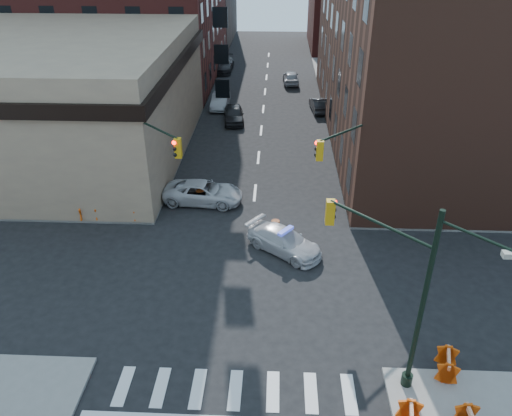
# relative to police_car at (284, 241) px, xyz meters

# --- Properties ---
(ground) EXTENTS (140.00, 140.00, 0.00)m
(ground) POSITION_rel_police_car_xyz_m (-1.98, -3.01, -0.67)
(ground) COLOR black
(ground) RESTS_ON ground
(sidewalk_nw) EXTENTS (34.00, 54.50, 0.15)m
(sidewalk_nw) POSITION_rel_police_car_xyz_m (-24.98, 29.74, -0.59)
(sidewalk_nw) COLOR gray
(sidewalk_nw) RESTS_ON ground
(sidewalk_ne) EXTENTS (34.00, 54.50, 0.15)m
(sidewalk_ne) POSITION_rel_police_car_xyz_m (21.02, 29.74, -0.59)
(sidewalk_ne) COLOR gray
(sidewalk_ne) RESTS_ON ground
(bank_building) EXTENTS (22.00, 22.00, 9.00)m
(bank_building) POSITION_rel_police_car_xyz_m (-18.98, 13.49, 3.83)
(bank_building) COLOR #9F8668
(bank_building) RESTS_ON ground
(commercial_row_ne) EXTENTS (14.00, 34.00, 14.00)m
(commercial_row_ne) POSITION_rel_police_car_xyz_m (11.02, 19.49, 6.33)
(commercial_row_ne) COLOR #502C20
(commercial_row_ne) RESTS_ON ground
(filler_ne) EXTENTS (16.00, 16.00, 12.00)m
(filler_ne) POSITION_rel_police_car_xyz_m (12.02, 54.99, 5.33)
(filler_ne) COLOR #581F1B
(filler_ne) RESTS_ON ground
(signal_pole_se) EXTENTS (5.40, 5.27, 8.00)m
(signal_pole_se) POSITION_rel_police_car_xyz_m (4.06, -8.54, 3.95)
(signal_pole_se) COLOR black
(signal_pole_se) RESTS_ON sidewalk_se
(signal_pole_nw) EXTENTS (3.58, 3.67, 8.00)m
(signal_pole_nw) POSITION_rel_police_car_xyz_m (-7.83, 2.32, 3.67)
(signal_pole_nw) COLOR black
(signal_pole_nw) RESTS_ON sidewalk_nw
(signal_pole_ne) EXTENTS (3.67, 3.58, 8.00)m
(signal_pole_ne) POSITION_rel_police_car_xyz_m (3.86, 2.34, 3.67)
(signal_pole_ne) COLOR black
(signal_pole_ne) RESTS_ON sidewalk_ne
(tree_ne_near) EXTENTS (3.00, 3.00, 4.85)m
(tree_ne_near) POSITION_rel_police_car_xyz_m (5.52, 22.99, 2.82)
(tree_ne_near) COLOR black
(tree_ne_near) RESTS_ON sidewalk_ne
(tree_ne_far) EXTENTS (3.00, 3.00, 4.85)m
(tree_ne_far) POSITION_rel_police_car_xyz_m (5.52, 30.99, 2.82)
(tree_ne_far) COLOR black
(tree_ne_far) RESTS_ON sidewalk_ne
(police_car) EXTENTS (4.77, 4.31, 1.33)m
(police_car) POSITION_rel_police_car_xyz_m (0.00, 0.00, 0.00)
(police_car) COLOR #BCBBBF
(police_car) RESTS_ON ground
(pickup) EXTENTS (5.37, 2.80, 1.45)m
(pickup) POSITION_rel_police_car_xyz_m (-5.33, 5.52, 0.06)
(pickup) COLOR silver
(pickup) RESTS_ON ground
(parked_car_wnear) EXTENTS (2.27, 4.58, 1.50)m
(parked_car_wnear) POSITION_rel_police_car_xyz_m (-4.60, 21.09, 0.08)
(parked_car_wnear) COLOR black
(parked_car_wnear) RESTS_ON ground
(parked_car_wfar) EXTENTS (1.64, 4.46, 1.46)m
(parked_car_wfar) POSITION_rel_police_car_xyz_m (-6.31, 25.19, 0.06)
(parked_car_wfar) COLOR #989BA1
(parked_car_wfar) RESTS_ON ground
(parked_car_wdeep) EXTENTS (2.41, 5.71, 1.64)m
(parked_car_wdeep) POSITION_rel_police_car_xyz_m (-7.48, 39.59, 0.16)
(parked_car_wdeep) COLOR black
(parked_car_wdeep) RESTS_ON ground
(parked_car_enear) EXTENTS (1.83, 4.16, 1.33)m
(parked_car_enear) POSITION_rel_police_car_xyz_m (3.52, 24.60, -0.00)
(parked_car_enear) COLOR black
(parked_car_enear) RESTS_ON ground
(parked_car_efar) EXTENTS (1.95, 4.42, 1.48)m
(parked_car_efar) POSITION_rel_police_car_xyz_m (0.92, 34.31, 0.07)
(parked_car_efar) COLOR #999BA2
(parked_car_efar) RESTS_ON ground
(pedestrian_a) EXTENTS (0.70, 0.56, 1.68)m
(pedestrian_a) POSITION_rel_police_car_xyz_m (-8.48, 3.79, 0.32)
(pedestrian_a) COLOR black
(pedestrian_a) RESTS_ON sidewalk_nw
(pedestrian_b) EXTENTS (1.16, 1.03, 1.98)m
(pedestrian_b) POSITION_rel_police_car_xyz_m (-11.98, 2.99, 0.47)
(pedestrian_b) COLOR black
(pedestrian_b) RESTS_ON sidewalk_nw
(pedestrian_c) EXTENTS (1.22, 0.91, 1.92)m
(pedestrian_c) POSITION_rel_police_car_xyz_m (-13.42, 2.99, 0.44)
(pedestrian_c) COLOR #1D252C
(pedestrian_c) RESTS_ON sidewalk_nw
(barrel_road) EXTENTS (0.61, 0.61, 0.88)m
(barrel_road) POSITION_rel_police_car_xyz_m (-0.52, 1.83, -0.23)
(barrel_road) COLOR #E2460A
(barrel_road) RESTS_ON ground
(barrel_bank) EXTENTS (0.67, 0.67, 1.00)m
(barrel_bank) POSITION_rel_police_car_xyz_m (-5.50, 5.23, -0.17)
(barrel_bank) COLOR #C76609
(barrel_bank) RESTS_ON ground
(barricade_se_a) EXTENTS (0.98, 1.45, 1.00)m
(barricade_se_a) POSITION_rel_police_car_xyz_m (6.52, -8.71, -0.02)
(barricade_se_a) COLOR #DD600A
(barricade_se_a) RESTS_ON sidewalk_se
(barricade_nw_a) EXTENTS (1.13, 0.60, 0.83)m
(barricade_nw_a) POSITION_rel_police_car_xyz_m (-9.56, 2.84, -0.10)
(barricade_nw_a) COLOR #BF6009
(barricade_nw_a) RESTS_ON sidewalk_nw
(barricade_nw_b) EXTENTS (1.33, 0.79, 0.95)m
(barricade_nw_b) POSITION_rel_police_car_xyz_m (-12.05, 2.79, -0.04)
(barricade_nw_b) COLOR #D04909
(barricade_nw_b) RESTS_ON sidewalk_nw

